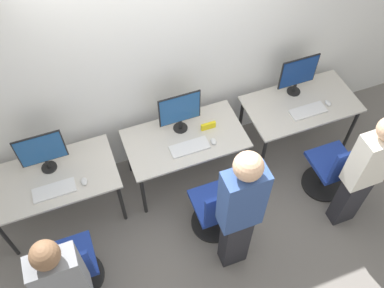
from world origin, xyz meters
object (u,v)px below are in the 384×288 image
object	(u,v)px
keyboard_center	(190,147)
monitor_right	(298,74)
monitor_center	(180,111)
person_left	(67,287)
keyboard_right	(308,111)
office_chair_left	(73,268)
office_chair_center	(217,210)
person_right	(365,172)
monitor_left	(42,151)
person_center	(240,211)
mouse_left	(84,182)
mouse_right	(328,103)
mouse_center	(214,141)
keyboard_left	(54,190)
office_chair_right	(333,170)

from	to	relation	value
keyboard_center	monitor_right	size ratio (longest dim) A/B	0.82
monitor_center	keyboard_center	bearing A→B (deg)	-90.00
person_left	keyboard_right	world-z (taller)	person_left
office_chair_left	monitor_right	size ratio (longest dim) A/B	1.84
monitor_center	monitor_right	distance (m)	1.38
office_chair_center	person_right	world-z (taller)	person_right
monitor_left	person_center	bearing A→B (deg)	-39.87
person_center	monitor_right	xyz separation A→B (m)	(1.29, 1.30, -0.00)
keyboard_center	office_chair_center	xyz separation A→B (m)	(0.07, -0.60, -0.34)
keyboard_center	mouse_left	bearing A→B (deg)	-178.42
mouse_right	person_right	xyz separation A→B (m)	(-0.26, -0.99, 0.16)
monitor_left	keyboard_right	world-z (taller)	monitor_left
office_chair_center	mouse_center	bearing A→B (deg)	71.91
keyboard_left	mouse_center	distance (m)	1.63
monitor_left	office_chair_center	world-z (taller)	monitor_left
mouse_right	mouse_center	bearing A→B (deg)	-178.09
mouse_right	keyboard_right	bearing A→B (deg)	-175.14
office_chair_left	monitor_center	bearing A→B (deg)	34.39
mouse_center	keyboard_right	distance (m)	1.12
keyboard_left	monitor_center	bearing A→B (deg)	12.28
mouse_center	office_chair_center	size ratio (longest dim) A/B	0.10
person_center	monitor_right	size ratio (longest dim) A/B	3.59
office_chair_center	mouse_right	world-z (taller)	office_chair_center
keyboard_left	office_chair_center	bearing A→B (deg)	-21.86
keyboard_left	mouse_center	xyz separation A→B (m)	(1.63, 0.00, 0.01)
office_chair_right	mouse_center	bearing A→B (deg)	153.88
monitor_center	keyboard_right	bearing A→B (deg)	-11.23
keyboard_left	keyboard_right	world-z (taller)	same
monitor_left	person_right	world-z (taller)	person_right
office_chair_center	office_chair_right	size ratio (longest dim) A/B	1.00
monitor_left	monitor_right	bearing A→B (deg)	1.33
person_right	mouse_center	bearing A→B (deg)	140.18
mouse_right	monitor_left	bearing A→B (deg)	175.52
monitor_left	mouse_left	size ratio (longest dim) A/B	5.46
person_center	monitor_center	bearing A→B (deg)	94.34
mouse_center	office_chair_right	size ratio (longest dim) A/B	0.10
keyboard_left	person_left	world-z (taller)	person_left
office_chair_left	keyboard_right	xyz separation A→B (m)	(2.78, 0.69, 0.34)
keyboard_right	office_chair_right	size ratio (longest dim) A/B	0.44
monitor_center	keyboard_center	xyz separation A→B (m)	(0.00, -0.28, -0.27)
mouse_right	keyboard_center	bearing A→B (deg)	-179.08
mouse_center	office_chair_right	world-z (taller)	office_chair_right
mouse_center	monitor_right	bearing A→B (deg)	17.14
monitor_left	office_chair_right	distance (m)	2.99
keyboard_left	monitor_center	xyz separation A→B (m)	(1.38, 0.30, 0.27)
mouse_left	mouse_right	size ratio (longest dim) A/B	1.00
office_chair_left	person_center	world-z (taller)	person_center
person_left	person_center	xyz separation A→B (m)	(1.51, 0.08, 0.10)
keyboard_left	office_chair_left	bearing A→B (deg)	-91.96
mouse_left	person_right	world-z (taller)	person_right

